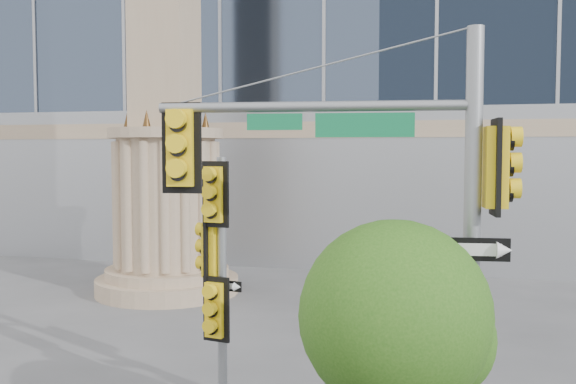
# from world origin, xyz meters

# --- Properties ---
(monument) EXTENTS (4.40, 4.40, 16.60)m
(monument) POSITION_xyz_m (-6.00, 9.00, 5.52)
(monument) COLOR tan
(monument) RESTS_ON ground
(main_signal_pole) EXTENTS (4.65, 0.85, 5.99)m
(main_signal_pole) POSITION_xyz_m (1.61, -0.79, 3.71)
(main_signal_pole) COLOR slate
(main_signal_pole) RESTS_ON ground
(secondary_signal_pole) EXTENTS (0.75, 0.64, 4.31)m
(secondary_signal_pole) POSITION_xyz_m (-1.31, 0.63, 2.53)
(secondary_signal_pole) COLOR slate
(secondary_signal_pole) RESTS_ON ground
(street_tree) EXTENTS (2.31, 2.26, 3.61)m
(street_tree) POSITION_xyz_m (1.83, -1.78, 2.37)
(street_tree) COLOR tan
(street_tree) RESTS_ON ground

